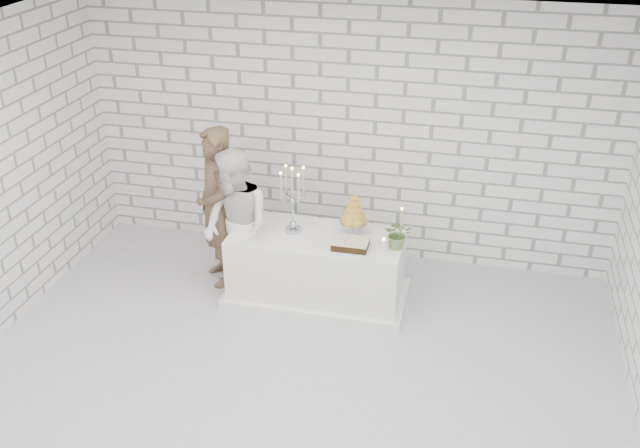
{
  "coord_description": "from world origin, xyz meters",
  "views": [
    {
      "loc": [
        1.42,
        -4.8,
        4.27
      ],
      "look_at": [
        0.01,
        1.13,
        1.05
      ],
      "focal_mm": 39.57,
      "sensor_mm": 36.0,
      "label": 1
    }
  ],
  "objects_px": {
    "cake_table": "(317,266)",
    "candelabra": "(293,200)",
    "bride": "(237,226)",
    "groom": "(217,207)",
    "croquembouche": "(354,214)"
  },
  "relations": [
    {
      "from": "candelabra",
      "to": "bride",
      "type": "bearing_deg",
      "value": -163.84
    },
    {
      "from": "candelabra",
      "to": "croquembouche",
      "type": "relative_size",
      "value": 1.61
    },
    {
      "from": "groom",
      "to": "candelabra",
      "type": "relative_size",
      "value": 2.46
    },
    {
      "from": "cake_table",
      "to": "bride",
      "type": "height_order",
      "value": "bride"
    },
    {
      "from": "groom",
      "to": "candelabra",
      "type": "height_order",
      "value": "groom"
    },
    {
      "from": "candelabra",
      "to": "croquembouche",
      "type": "xyz_separation_m",
      "value": [
        0.62,
        0.1,
        -0.14
      ]
    },
    {
      "from": "bride",
      "to": "candelabra",
      "type": "relative_size",
      "value": 2.26
    },
    {
      "from": "cake_table",
      "to": "croquembouche",
      "type": "bearing_deg",
      "value": 19.22
    },
    {
      "from": "croquembouche",
      "to": "candelabra",
      "type": "bearing_deg",
      "value": -170.55
    },
    {
      "from": "bride",
      "to": "candelabra",
      "type": "bearing_deg",
      "value": 56.78
    },
    {
      "from": "bride",
      "to": "croquembouche",
      "type": "relative_size",
      "value": 3.65
    },
    {
      "from": "bride",
      "to": "croquembouche",
      "type": "distance_m",
      "value": 1.23
    },
    {
      "from": "cake_table",
      "to": "groom",
      "type": "bearing_deg",
      "value": 175.24
    },
    {
      "from": "bride",
      "to": "cake_table",
      "type": "bearing_deg",
      "value": 50.29
    },
    {
      "from": "cake_table",
      "to": "candelabra",
      "type": "distance_m",
      "value": 0.79
    }
  ]
}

